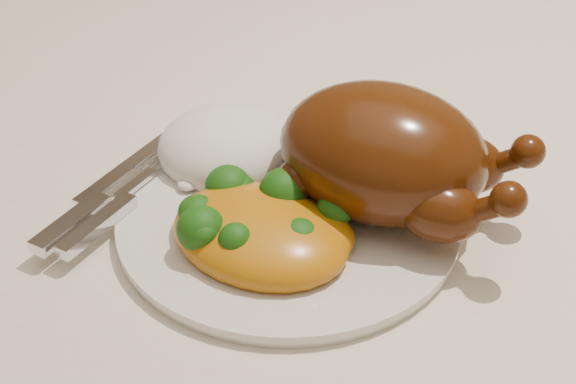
% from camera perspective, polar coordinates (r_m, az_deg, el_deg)
% --- Properties ---
extents(dining_table, '(1.60, 0.90, 0.76)m').
position_cam_1_polar(dining_table, '(0.80, 11.73, -1.12)').
color(dining_table, brown).
rests_on(dining_table, floor).
extents(tablecloth, '(1.73, 1.03, 0.18)m').
position_cam_1_polar(tablecloth, '(0.76, 12.39, 3.30)').
color(tablecloth, white).
rests_on(tablecloth, dining_table).
extents(dinner_plate, '(0.31, 0.31, 0.01)m').
position_cam_1_polar(dinner_plate, '(0.59, 0.00, -1.99)').
color(dinner_plate, silver).
rests_on(dinner_plate, tablecloth).
extents(roast_chicken, '(0.19, 0.13, 0.10)m').
position_cam_1_polar(roast_chicken, '(0.57, 7.13, 2.64)').
color(roast_chicken, '#4F2008').
rests_on(roast_chicken, dinner_plate).
extents(rice_mound, '(0.14, 0.13, 0.06)m').
position_cam_1_polar(rice_mound, '(0.64, -4.15, 3.10)').
color(rice_mound, white).
rests_on(rice_mound, dinner_plate).
extents(mac_and_cheese, '(0.15, 0.13, 0.06)m').
position_cam_1_polar(mac_and_cheese, '(0.56, -1.77, -2.58)').
color(mac_and_cheese, orange).
rests_on(mac_and_cheese, dinner_plate).
extents(cutlery, '(0.05, 0.17, 0.01)m').
position_cam_1_polar(cutlery, '(0.61, -13.12, -0.93)').
color(cutlery, silver).
rests_on(cutlery, dinner_plate).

